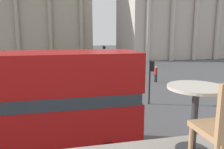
{
  "coord_description": "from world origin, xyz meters",
  "views": [
    {
      "loc": [
        -0.02,
        -2.3,
        4.97
      ],
      "look_at": [
        3.9,
        15.27,
        1.68
      ],
      "focal_mm": 35.0,
      "sensor_mm": 36.0,
      "label": 1
    }
  ],
  "objects_px": {
    "pedestrian_white": "(103,79)",
    "pedestrian_black": "(8,63)",
    "plaza_building_right": "(178,0)",
    "traffic_light_far": "(104,55)",
    "traffic_light_mid": "(6,64)",
    "plaza_building_left": "(37,9)",
    "traffic_light_near": "(151,75)",
    "cafe_dining_table": "(195,104)",
    "pedestrian_red": "(156,73)",
    "pedestrian_grey": "(102,94)"
  },
  "relations": [
    {
      "from": "traffic_light_mid",
      "to": "traffic_light_far",
      "type": "xyz_separation_m",
      "value": [
        10.19,
        6.85,
        0.01
      ]
    },
    {
      "from": "pedestrian_white",
      "to": "pedestrian_red",
      "type": "bearing_deg",
      "value": 93.83
    },
    {
      "from": "plaza_building_right",
      "to": "traffic_light_far",
      "type": "height_order",
      "value": "plaza_building_right"
    },
    {
      "from": "cafe_dining_table",
      "to": "traffic_light_mid",
      "type": "relative_size",
      "value": 0.2
    },
    {
      "from": "traffic_light_mid",
      "to": "pedestrian_white",
      "type": "height_order",
      "value": "traffic_light_mid"
    },
    {
      "from": "cafe_dining_table",
      "to": "plaza_building_left",
      "type": "height_order",
      "value": "plaza_building_left"
    },
    {
      "from": "plaza_building_left",
      "to": "traffic_light_far",
      "type": "xyz_separation_m",
      "value": [
        11.0,
        -28.98,
        -8.74
      ]
    },
    {
      "from": "cafe_dining_table",
      "to": "pedestrian_grey",
      "type": "xyz_separation_m",
      "value": [
        1.16,
        12.43,
        -3.29
      ]
    },
    {
      "from": "pedestrian_white",
      "to": "pedestrian_black",
      "type": "relative_size",
      "value": 1.01
    },
    {
      "from": "pedestrian_white",
      "to": "plaza_building_right",
      "type": "bearing_deg",
      "value": 128.01
    },
    {
      "from": "pedestrian_grey",
      "to": "pedestrian_red",
      "type": "bearing_deg",
      "value": 49.78
    },
    {
      "from": "plaza_building_right",
      "to": "pedestrian_black",
      "type": "distance_m",
      "value": 37.87
    },
    {
      "from": "cafe_dining_table",
      "to": "traffic_light_far",
      "type": "bearing_deg",
      "value": 81.68
    },
    {
      "from": "pedestrian_red",
      "to": "pedestrian_black",
      "type": "height_order",
      "value": "pedestrian_black"
    },
    {
      "from": "traffic_light_near",
      "to": "pedestrian_black",
      "type": "xyz_separation_m",
      "value": [
        -13.74,
        18.75,
        -1.14
      ]
    },
    {
      "from": "plaza_building_left",
      "to": "pedestrian_black",
      "type": "xyz_separation_m",
      "value": [
        -1.85,
        -23.9,
        -10.14
      ]
    },
    {
      "from": "traffic_light_far",
      "to": "cafe_dining_table",
      "type": "bearing_deg",
      "value": -98.32
    },
    {
      "from": "traffic_light_far",
      "to": "pedestrian_black",
      "type": "xyz_separation_m",
      "value": [
        -12.85,
        5.08,
        -1.4
      ]
    },
    {
      "from": "pedestrian_white",
      "to": "pedestrian_black",
      "type": "height_order",
      "value": "pedestrian_white"
    },
    {
      "from": "pedestrian_red",
      "to": "traffic_light_near",
      "type": "bearing_deg",
      "value": -84.25
    },
    {
      "from": "plaza_building_right",
      "to": "traffic_light_far",
      "type": "relative_size",
      "value": 7.02
    },
    {
      "from": "plaza_building_left",
      "to": "traffic_light_mid",
      "type": "height_order",
      "value": "plaza_building_left"
    },
    {
      "from": "traffic_light_near",
      "to": "traffic_light_far",
      "type": "distance_m",
      "value": 13.71
    },
    {
      "from": "pedestrian_grey",
      "to": "traffic_light_near",
      "type": "bearing_deg",
      "value": 4.04
    },
    {
      "from": "cafe_dining_table",
      "to": "traffic_light_near",
      "type": "xyz_separation_m",
      "value": [
        4.69,
        12.34,
        -2.13
      ]
    },
    {
      "from": "traffic_light_far",
      "to": "pedestrian_white",
      "type": "bearing_deg",
      "value": -100.81
    },
    {
      "from": "plaza_building_right",
      "to": "traffic_light_near",
      "type": "bearing_deg",
      "value": -121.05
    },
    {
      "from": "cafe_dining_table",
      "to": "plaza_building_left",
      "type": "xyz_separation_m",
      "value": [
        -7.2,
        54.99,
        6.87
      ]
    },
    {
      "from": "traffic_light_far",
      "to": "plaza_building_right",
      "type": "bearing_deg",
      "value": 42.65
    },
    {
      "from": "pedestrian_grey",
      "to": "pedestrian_black",
      "type": "relative_size",
      "value": 0.98
    },
    {
      "from": "plaza_building_right",
      "to": "pedestrian_white",
      "type": "distance_m",
      "value": 37.08
    },
    {
      "from": "plaza_building_left",
      "to": "pedestrian_black",
      "type": "relative_size",
      "value": 15.14
    },
    {
      "from": "pedestrian_white",
      "to": "plaza_building_left",
      "type": "bearing_deg",
      "value": -179.12
    },
    {
      "from": "plaza_building_right",
      "to": "pedestrian_black",
      "type": "xyz_separation_m",
      "value": [
        -33.32,
        -13.78,
        -11.58
      ]
    },
    {
      "from": "traffic_light_near",
      "to": "pedestrian_black",
      "type": "bearing_deg",
      "value": 126.22
    },
    {
      "from": "traffic_light_mid",
      "to": "traffic_light_far",
      "type": "relative_size",
      "value": 0.99
    },
    {
      "from": "traffic_light_mid",
      "to": "pedestrian_red",
      "type": "height_order",
      "value": "traffic_light_mid"
    },
    {
      "from": "plaza_building_right",
      "to": "pedestrian_white",
      "type": "height_order",
      "value": "plaza_building_right"
    },
    {
      "from": "pedestrian_white",
      "to": "pedestrian_black",
      "type": "bearing_deg",
      "value": -153.73
    },
    {
      "from": "traffic_light_near",
      "to": "pedestrian_black",
      "type": "height_order",
      "value": "traffic_light_near"
    },
    {
      "from": "plaza_building_left",
      "to": "traffic_light_far",
      "type": "height_order",
      "value": "plaza_building_left"
    },
    {
      "from": "plaza_building_right",
      "to": "pedestrian_white",
      "type": "relative_size",
      "value": 14.86
    },
    {
      "from": "plaza_building_left",
      "to": "traffic_light_near",
      "type": "bearing_deg",
      "value": -74.42
    },
    {
      "from": "traffic_light_near",
      "to": "pedestrian_black",
      "type": "relative_size",
      "value": 1.88
    },
    {
      "from": "traffic_light_far",
      "to": "pedestrian_red",
      "type": "bearing_deg",
      "value": -57.0
    },
    {
      "from": "plaza_building_right",
      "to": "traffic_light_near",
      "type": "height_order",
      "value": "plaza_building_right"
    },
    {
      "from": "traffic_light_near",
      "to": "traffic_light_mid",
      "type": "relative_size",
      "value": 0.89
    },
    {
      "from": "plaza_building_left",
      "to": "traffic_light_far",
      "type": "relative_size",
      "value": 7.1
    },
    {
      "from": "traffic_light_near",
      "to": "pedestrian_white",
      "type": "bearing_deg",
      "value": 116.32
    },
    {
      "from": "traffic_light_mid",
      "to": "pedestrian_grey",
      "type": "relative_size",
      "value": 2.16
    }
  ]
}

